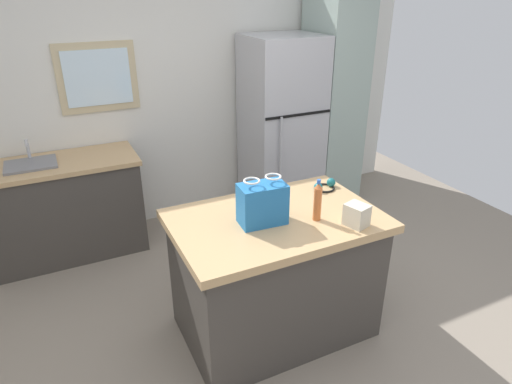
{
  "coord_description": "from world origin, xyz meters",
  "views": [
    {
      "loc": [
        -1.11,
        -2.05,
        2.25
      ],
      "look_at": [
        0.1,
        0.45,
        0.95
      ],
      "focal_mm": 31.33,
      "sensor_mm": 36.0,
      "label": 1
    }
  ],
  "objects_px": {
    "tall_cabinet": "(333,99)",
    "ear_defenders": "(325,186)",
    "refrigerator": "(281,128)",
    "small_box": "(357,215)",
    "bottle": "(318,202)",
    "shopping_bag": "(262,204)",
    "kitchen_island": "(275,275)"
  },
  "relations": [
    {
      "from": "tall_cabinet",
      "to": "ear_defenders",
      "type": "xyz_separation_m",
      "value": [
        -1.04,
        -1.42,
        -0.22
      ]
    },
    {
      "from": "refrigerator",
      "to": "small_box",
      "type": "distance_m",
      "value": 2.03
    },
    {
      "from": "bottle",
      "to": "ear_defenders",
      "type": "relative_size",
      "value": 1.39
    },
    {
      "from": "refrigerator",
      "to": "ear_defenders",
      "type": "bearing_deg",
      "value": -106.67
    },
    {
      "from": "small_box",
      "to": "ear_defenders",
      "type": "height_order",
      "value": "small_box"
    },
    {
      "from": "refrigerator",
      "to": "shopping_bag",
      "type": "xyz_separation_m",
      "value": [
        -1.06,
        -1.67,
        0.12
      ]
    },
    {
      "from": "tall_cabinet",
      "to": "bottle",
      "type": "relative_size",
      "value": 8.3
    },
    {
      "from": "tall_cabinet",
      "to": "small_box",
      "type": "xyz_separation_m",
      "value": [
        -1.17,
        -1.96,
        -0.17
      ]
    },
    {
      "from": "refrigerator",
      "to": "tall_cabinet",
      "type": "distance_m",
      "value": 0.65
    },
    {
      "from": "refrigerator",
      "to": "ear_defenders",
      "type": "height_order",
      "value": "refrigerator"
    },
    {
      "from": "refrigerator",
      "to": "small_box",
      "type": "relative_size",
      "value": 13.01
    },
    {
      "from": "ear_defenders",
      "to": "tall_cabinet",
      "type": "bearing_deg",
      "value": 53.88
    },
    {
      "from": "kitchen_island",
      "to": "shopping_bag",
      "type": "bearing_deg",
      "value": -168.76
    },
    {
      "from": "shopping_bag",
      "to": "ear_defenders",
      "type": "relative_size",
      "value": 1.54
    },
    {
      "from": "refrigerator",
      "to": "shopping_bag",
      "type": "height_order",
      "value": "refrigerator"
    },
    {
      "from": "tall_cabinet",
      "to": "kitchen_island",
      "type": "bearing_deg",
      "value": -133.29
    },
    {
      "from": "tall_cabinet",
      "to": "small_box",
      "type": "height_order",
      "value": "tall_cabinet"
    },
    {
      "from": "bottle",
      "to": "ear_defenders",
      "type": "bearing_deg",
      "value": 50.13
    },
    {
      "from": "kitchen_island",
      "to": "refrigerator",
      "type": "bearing_deg",
      "value": 60.26
    },
    {
      "from": "refrigerator",
      "to": "tall_cabinet",
      "type": "bearing_deg",
      "value": 0.03
    },
    {
      "from": "tall_cabinet",
      "to": "shopping_bag",
      "type": "bearing_deg",
      "value": -134.92
    },
    {
      "from": "small_box",
      "to": "refrigerator",
      "type": "bearing_deg",
      "value": 74.19
    },
    {
      "from": "kitchen_island",
      "to": "tall_cabinet",
      "type": "distance_m",
      "value": 2.37
    },
    {
      "from": "kitchen_island",
      "to": "ear_defenders",
      "type": "xyz_separation_m",
      "value": [
        0.52,
        0.23,
        0.47
      ]
    },
    {
      "from": "tall_cabinet",
      "to": "shopping_bag",
      "type": "xyz_separation_m",
      "value": [
        -1.67,
        -1.67,
        -0.11
      ]
    },
    {
      "from": "kitchen_island",
      "to": "ear_defenders",
      "type": "height_order",
      "value": "ear_defenders"
    },
    {
      "from": "ear_defenders",
      "to": "shopping_bag",
      "type": "bearing_deg",
      "value": -158.35
    },
    {
      "from": "kitchen_island",
      "to": "bottle",
      "type": "height_order",
      "value": "bottle"
    },
    {
      "from": "shopping_bag",
      "to": "small_box",
      "type": "relative_size",
      "value": 2.17
    },
    {
      "from": "bottle",
      "to": "kitchen_island",
      "type": "bearing_deg",
      "value": 147.18
    },
    {
      "from": "shopping_bag",
      "to": "ear_defenders",
      "type": "xyz_separation_m",
      "value": [
        0.63,
        0.25,
        -0.11
      ]
    },
    {
      "from": "bottle",
      "to": "ear_defenders",
      "type": "distance_m",
      "value": 0.49
    }
  ]
}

